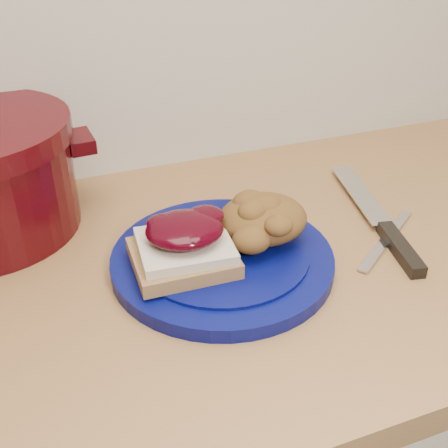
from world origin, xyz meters
name	(u,v)px	position (x,y,z in m)	size (l,w,h in m)	color
plate	(222,260)	(-0.01, 1.49, 0.91)	(0.28, 0.28, 0.02)	#050A50
sandwich	(184,244)	(-0.06, 1.48, 0.95)	(0.13, 0.11, 0.06)	olive
stuffing_mound	(263,219)	(0.05, 1.50, 0.95)	(0.12, 0.10, 0.06)	brown
chef_knife	(389,232)	(0.23, 1.47, 0.91)	(0.09, 0.30, 0.02)	black
butter_knife	(386,239)	(0.23, 1.46, 0.90)	(0.18, 0.01, 0.00)	silver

